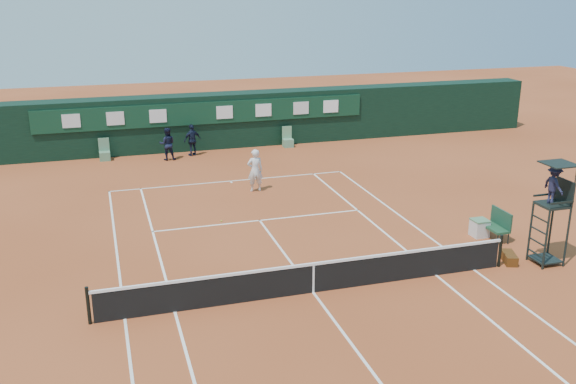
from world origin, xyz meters
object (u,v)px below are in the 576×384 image
Objects in this scene: player at (255,170)px; cooler at (480,228)px; tennis_net at (313,277)px; player_bench at (497,223)px; umpire_chair at (554,192)px.

cooler is at bearing 130.70° from player.
tennis_net reaches higher than cooler.
player is (-6.96, 8.00, 0.36)m from player_bench.
tennis_net is 20.00× the size of cooler.
umpire_chair is 12.69m from player.
player reaches higher than cooler.
umpire_chair is at bearing -1.47° from tennis_net.
tennis_net is at bearing 85.76° from player.
umpire_chair is 1.79× the size of player.
tennis_net and player_bench have the same top height.
player is (-6.52, 7.59, 0.63)m from cooler.
tennis_net is 8.00m from player_bench.
tennis_net is 3.77× the size of umpire_chair.
cooler is (-0.74, 2.71, -2.13)m from umpire_chair.
cooler is at bearing 137.05° from player_bench.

